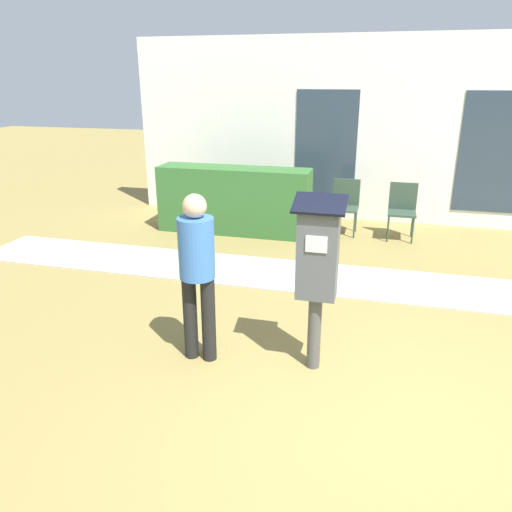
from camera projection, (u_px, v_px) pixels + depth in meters
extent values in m
plane|color=olive|center=(402.00, 433.00, 3.73)|extent=(40.00, 40.00, 0.00)
cube|color=#B7B2A8|center=(400.00, 286.00, 6.32)|extent=(12.00, 1.10, 0.02)
cube|color=white|center=(408.00, 132.00, 8.67)|extent=(10.00, 0.24, 3.20)
cube|color=#2D3D4C|center=(326.00, 148.00, 9.00)|extent=(1.10, 0.02, 2.00)
cube|color=#2D3D4C|center=(493.00, 153.00, 8.32)|extent=(1.10, 0.02, 2.00)
cylinder|color=#4C4C4C|center=(314.00, 332.00, 4.47)|extent=(0.12, 0.12, 0.70)
cube|color=#4C5156|center=(318.00, 254.00, 4.22)|extent=(0.34, 0.22, 0.80)
cube|color=silver|center=(316.00, 244.00, 4.07)|extent=(0.18, 0.01, 0.14)
cube|color=black|center=(320.00, 204.00, 4.07)|extent=(0.44, 0.31, 0.12)
cylinder|color=black|center=(190.00, 317.00, 4.62)|extent=(0.13, 0.13, 0.82)
cylinder|color=black|center=(209.00, 319.00, 4.58)|extent=(0.13, 0.13, 0.82)
cylinder|color=#386BB7|center=(196.00, 248.00, 4.37)|extent=(0.32, 0.32, 0.55)
sphere|color=#D8AD8C|center=(195.00, 206.00, 4.24)|extent=(0.21, 0.21, 0.21)
cylinder|color=#334738|center=(331.00, 224.00, 8.25)|extent=(0.03, 0.03, 0.42)
cylinder|color=#334738|center=(354.00, 226.00, 8.15)|extent=(0.03, 0.03, 0.42)
cylinder|color=#334738|center=(334.00, 218.00, 8.59)|extent=(0.03, 0.03, 0.42)
cylinder|color=#334738|center=(356.00, 220.00, 8.50)|extent=(0.03, 0.03, 0.42)
cube|color=#334738|center=(345.00, 209.00, 8.30)|extent=(0.44, 0.44, 0.04)
cube|color=#334738|center=(347.00, 192.00, 8.40)|extent=(0.44, 0.04, 0.44)
cylinder|color=#334738|center=(388.00, 229.00, 7.97)|extent=(0.03, 0.03, 0.42)
cylinder|color=#334738|center=(413.00, 231.00, 7.88)|extent=(0.03, 0.03, 0.42)
cylinder|color=#334738|center=(388.00, 223.00, 8.31)|extent=(0.03, 0.03, 0.42)
cylinder|color=#334738|center=(412.00, 224.00, 8.22)|extent=(0.03, 0.03, 0.42)
cube|color=#334738|center=(402.00, 213.00, 8.02)|extent=(0.44, 0.44, 0.04)
cube|color=#334738|center=(403.00, 196.00, 8.12)|extent=(0.44, 0.04, 0.44)
cube|color=#33662D|center=(234.00, 200.00, 8.38)|extent=(2.55, 0.60, 1.10)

